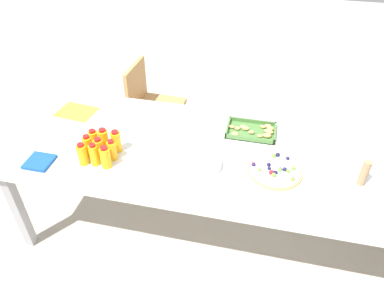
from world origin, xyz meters
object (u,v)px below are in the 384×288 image
at_px(juice_bottle_2, 105,157).
at_px(snack_tray, 252,131).
at_px(chair_far_left, 150,102).
at_px(juice_bottle_6, 94,139).
at_px(cardboard_tube, 364,173).
at_px(paper_folder, 76,112).
at_px(juice_bottle_3, 88,146).
at_px(juice_bottle_0, 83,154).
at_px(plate_stack, 204,164).
at_px(party_table, 207,157).
at_px(juice_bottle_5, 112,150).
at_px(juice_bottle_7, 104,140).
at_px(juice_bottle_8, 116,141).
at_px(fruit_pizza, 275,170).
at_px(napkin_stack, 39,162).
at_px(juice_bottle_4, 99,148).
at_px(juice_bottle_1, 94,155).

distance_m(juice_bottle_2, snack_tray, 0.95).
relative_size(chair_far_left, juice_bottle_6, 6.28).
xyz_separation_m(juice_bottle_6, cardboard_tube, (1.57, 0.03, 0.02)).
bearing_deg(paper_folder, juice_bottle_3, -54.35).
bearing_deg(juice_bottle_0, plate_stack, 10.65).
bearing_deg(party_table, juice_bottle_5, -159.42).
bearing_deg(chair_far_left, cardboard_tube, 61.97).
xyz_separation_m(juice_bottle_5, juice_bottle_7, (-0.08, 0.08, 0.01)).
height_order(chair_far_left, paper_folder, chair_far_left).
bearing_deg(juice_bottle_7, juice_bottle_8, 2.19).
xyz_separation_m(juice_bottle_6, fruit_pizza, (1.10, 0.02, -0.05)).
distance_m(juice_bottle_2, juice_bottle_3, 0.16).
bearing_deg(napkin_stack, party_table, 19.60).
distance_m(juice_bottle_7, fruit_pizza, 1.04).
distance_m(party_table, fruit_pizza, 0.44).
xyz_separation_m(juice_bottle_4, juice_bottle_5, (0.08, 0.00, -0.00)).
distance_m(juice_bottle_5, juice_bottle_8, 0.08).
bearing_deg(plate_stack, juice_bottle_0, -169.35).
relative_size(juice_bottle_1, paper_folder, 0.57).
relative_size(juice_bottle_0, snack_tray, 0.46).
bearing_deg(chair_far_left, juice_bottle_8, 9.26).
relative_size(juice_bottle_2, fruit_pizza, 0.46).
xyz_separation_m(juice_bottle_7, snack_tray, (0.87, 0.37, -0.06)).
xyz_separation_m(fruit_pizza, paper_folder, (-1.40, 0.33, -0.01)).
bearing_deg(chair_far_left, snack_tray, 60.82).
height_order(juice_bottle_3, napkin_stack, juice_bottle_3).
distance_m(juice_bottle_4, juice_bottle_5, 0.08).
distance_m(juice_bottle_0, juice_bottle_7, 0.17).
xyz_separation_m(juice_bottle_5, plate_stack, (0.54, 0.05, -0.04)).
xyz_separation_m(juice_bottle_5, cardboard_tube, (1.42, 0.10, 0.02)).
xyz_separation_m(juice_bottle_4, paper_folder, (-0.37, 0.42, -0.06)).
bearing_deg(napkin_stack, chair_far_left, 75.51).
bearing_deg(juice_bottle_2, paper_folder, 132.06).
height_order(chair_far_left, juice_bottle_8, juice_bottle_8).
bearing_deg(paper_folder, juice_bottle_0, -58.52).
xyz_separation_m(fruit_pizza, napkin_stack, (-1.36, -0.23, -0.00)).
distance_m(juice_bottle_5, paper_folder, 0.62).
xyz_separation_m(snack_tray, napkin_stack, (-1.20, -0.59, -0.00)).
bearing_deg(cardboard_tube, paper_folder, 170.34).
distance_m(juice_bottle_6, juice_bottle_7, 0.07).
xyz_separation_m(juice_bottle_0, cardboard_tube, (1.57, 0.18, 0.01)).
bearing_deg(juice_bottle_0, napkin_stack, -167.77).
distance_m(juice_bottle_0, juice_bottle_5, 0.17).
bearing_deg(juice_bottle_2, party_table, 26.90).
distance_m(juice_bottle_5, fruit_pizza, 0.96).
bearing_deg(party_table, chair_far_left, 128.62).
bearing_deg(juice_bottle_6, juice_bottle_2, -46.21).
bearing_deg(juice_bottle_7, juice_bottle_1, -88.72).
height_order(juice_bottle_1, napkin_stack, juice_bottle_1).
distance_m(chair_far_left, juice_bottle_8, 0.98).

